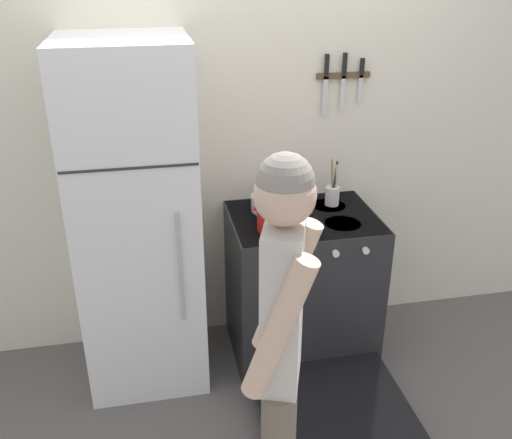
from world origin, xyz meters
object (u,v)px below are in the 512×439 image
(dutch_oven_pot, at_px, (277,214))
(person, at_px, (281,348))
(tea_kettle, at_px, (270,200))
(utensil_jar, at_px, (332,194))
(refrigerator, at_px, (137,223))
(stove_range, at_px, (303,289))

(dutch_oven_pot, height_order, person, person)
(dutch_oven_pot, xyz_separation_m, tea_kettle, (0.01, 0.25, -0.02))
(dutch_oven_pot, xyz_separation_m, person, (-0.24, -1.07, -0.02))
(utensil_jar, bearing_deg, dutch_oven_pot, -146.89)
(person, bearing_deg, tea_kettle, 8.62)
(person, bearing_deg, utensil_jar, -5.89)
(utensil_jar, bearing_deg, person, -115.31)
(refrigerator, bearing_deg, tea_kettle, 9.55)
(tea_kettle, relative_size, utensil_jar, 0.93)
(stove_range, distance_m, tea_kettle, 0.56)
(tea_kettle, distance_m, utensil_jar, 0.37)
(refrigerator, bearing_deg, person, -67.76)
(tea_kettle, relative_size, person, 0.15)
(dutch_oven_pot, distance_m, tea_kettle, 0.25)
(refrigerator, height_order, utensil_jar, refrigerator)
(tea_kettle, xyz_separation_m, person, (-0.25, -1.32, 0.01))
(dutch_oven_pot, bearing_deg, stove_range, 24.98)
(utensil_jar, height_order, person, person)
(utensil_jar, distance_m, person, 1.47)
(stove_range, relative_size, dutch_oven_pot, 5.02)
(dutch_oven_pot, height_order, tea_kettle, tea_kettle)
(stove_range, xyz_separation_m, tea_kettle, (-0.17, 0.16, 0.51))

